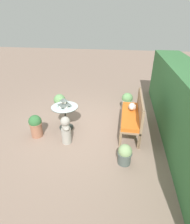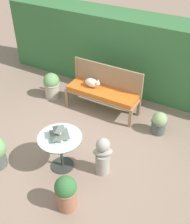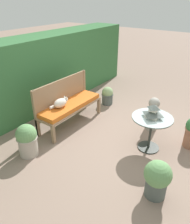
% 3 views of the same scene
% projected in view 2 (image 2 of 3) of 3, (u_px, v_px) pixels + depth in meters
% --- Properties ---
extents(ground, '(30.00, 30.00, 0.00)m').
position_uv_depth(ground, '(78.00, 146.00, 5.20)').
color(ground, gray).
extents(foliage_hedge_back, '(6.40, 0.86, 1.71)m').
position_uv_depth(foliage_hedge_back, '(134.00, 54.00, 6.41)').
color(foliage_hedge_back, '#38703D').
rests_on(foliage_hedge_back, ground).
extents(garden_bench, '(1.56, 0.49, 0.50)m').
position_uv_depth(garden_bench, '(102.00, 94.00, 5.85)').
color(garden_bench, '#937556').
rests_on(garden_bench, ground).
extents(bench_backrest, '(1.56, 0.06, 0.98)m').
position_uv_depth(bench_backrest, '(107.00, 78.00, 5.84)').
color(bench_backrest, '#937556').
rests_on(bench_backrest, ground).
extents(cat, '(0.40, 0.23, 0.21)m').
position_uv_depth(cat, '(92.00, 83.00, 5.87)').
color(cat, silver).
rests_on(cat, garden_bench).
extents(patio_table, '(0.71, 0.71, 0.66)m').
position_uv_depth(patio_table, '(60.00, 144.00, 4.50)').
color(patio_table, '#2D332D').
rests_on(patio_table, ground).
extents(pagoda_birdhouse, '(0.29, 0.29, 0.24)m').
position_uv_depth(pagoda_birdhouse, '(59.00, 132.00, 4.36)').
color(pagoda_birdhouse, silver).
rests_on(pagoda_birdhouse, patio_table).
extents(garden_bust, '(0.37, 0.32, 0.72)m').
position_uv_depth(garden_bust, '(103.00, 156.00, 4.50)').
color(garden_bust, '#A39E93').
rests_on(garden_bust, ground).
extents(potted_plant_hedge_corner, '(0.36, 0.36, 0.60)m').
position_uv_depth(potted_plant_hedge_corner, '(52.00, 85.00, 6.34)').
color(potted_plant_hedge_corner, '#ADA393').
rests_on(potted_plant_hedge_corner, ground).
extents(potted_plant_path_edge, '(0.32, 0.32, 0.60)m').
position_uv_depth(potted_plant_path_edge, '(66.00, 192.00, 3.98)').
color(potted_plant_path_edge, '#9E664C').
rests_on(potted_plant_path_edge, ground).
extents(potted_plant_bench_left, '(0.31, 0.31, 0.46)m').
position_uv_depth(potted_plant_bench_left, '(159.00, 123.00, 5.38)').
color(potted_plant_bench_left, '#4C5651').
rests_on(potted_plant_bench_left, ground).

